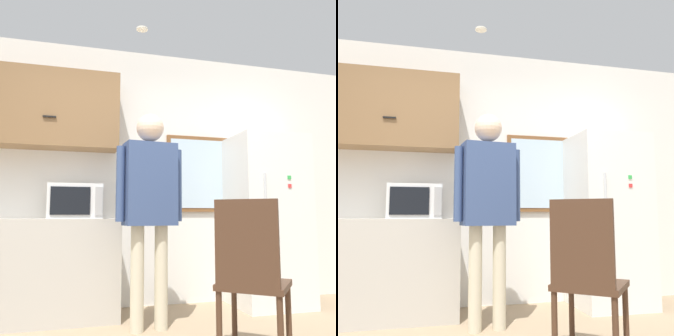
# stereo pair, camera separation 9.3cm
# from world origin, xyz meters

# --- Properties ---
(back_wall) EXTENTS (6.00, 0.06, 2.70)m
(back_wall) POSITION_xyz_m (0.00, 1.98, 1.35)
(back_wall) COLOR white
(back_wall) RESTS_ON ground_plane
(counter) EXTENTS (2.02, 0.59, 0.89)m
(counter) POSITION_xyz_m (-1.19, 1.65, 0.45)
(counter) COLOR #BCB7AD
(counter) RESTS_ON ground_plane
(upper_cabinets) EXTENTS (2.02, 0.33, 0.76)m
(upper_cabinets) POSITION_xyz_m (-1.19, 1.79, 1.95)
(upper_cabinets) COLOR olive
(microwave) EXTENTS (0.47, 0.40, 0.31)m
(microwave) POSITION_xyz_m (-0.58, 1.58, 1.04)
(microwave) COLOR white
(microwave) RESTS_ON counter
(person) EXTENTS (0.58, 0.26, 1.78)m
(person) POSITION_xyz_m (0.01, 1.13, 1.09)
(person) COLOR beige
(person) RESTS_ON ground_plane
(refrigerator) EXTENTS (0.73, 0.68, 1.75)m
(refrigerator) POSITION_xyz_m (1.38, 1.61, 0.88)
(refrigerator) COLOR white
(refrigerator) RESTS_ON ground_plane
(chair) EXTENTS (0.62, 0.62, 1.02)m
(chair) POSITION_xyz_m (0.52, 0.35, 0.56)
(chair) COLOR #472D1E
(chair) RESTS_ON ground_plane
(window) EXTENTS (0.71, 0.05, 0.83)m
(window) POSITION_xyz_m (0.73, 1.93, 1.37)
(window) COLOR brown
(ceiling_light) EXTENTS (0.11, 0.11, 0.01)m
(ceiling_light) POSITION_xyz_m (-0.02, 1.38, 2.68)
(ceiling_light) COLOR white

